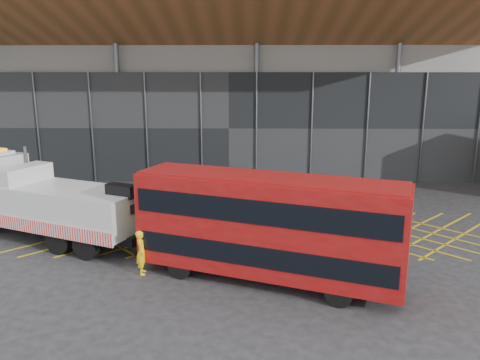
{
  "coord_description": "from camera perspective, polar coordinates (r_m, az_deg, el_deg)",
  "views": [
    {
      "loc": [
        3.46,
        -22.68,
        7.96
      ],
      "look_at": [
        3.0,
        1.5,
        2.4
      ],
      "focal_mm": 35.0,
      "sensor_mm": 36.0,
      "label": 1
    }
  ],
  "objects": [
    {
      "name": "bus_towed",
      "position": [
        17.92,
        3.31,
        -5.39
      ],
      "size": [
        10.45,
        5.84,
        4.19
      ],
      "rotation": [
        0.0,
        0.0,
        -0.36
      ],
      "color": "maroon",
      "rests_on": "ground_plane"
    },
    {
      "name": "recovery_truck",
      "position": [
        24.63,
        -23.31,
        -2.19
      ],
      "size": [
        11.92,
        6.81,
        4.28
      ],
      "rotation": [
        0.0,
        0.0,
        -0.4
      ],
      "color": "black",
      "rests_on": "ground_plane"
    },
    {
      "name": "ground_plane",
      "position": [
        24.28,
        -7.21,
        -6.29
      ],
      "size": [
        120.0,
        120.0,
        0.0
      ],
      "primitive_type": "plane",
      "color": "#252527"
    },
    {
      "name": "road_markings",
      "position": [
        24.07,
        4.25,
        -6.39
      ],
      "size": [
        26.36,
        7.16,
        0.01
      ],
      "color": "gold",
      "rests_on": "ground_plane"
    },
    {
      "name": "worker",
      "position": [
        19.42,
        -11.89,
        -8.61
      ],
      "size": [
        0.56,
        0.74,
        1.83
      ],
      "primitive_type": "imported",
      "rotation": [
        0.0,
        0.0,
        1.76
      ],
      "color": "yellow",
      "rests_on": "ground_plane"
    },
    {
      "name": "construction_building",
      "position": [
        41.11,
        -1.09,
        14.36
      ],
      "size": [
        55.0,
        23.97,
        18.0
      ],
      "color": "gray",
      "rests_on": "ground_plane"
    }
  ]
}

